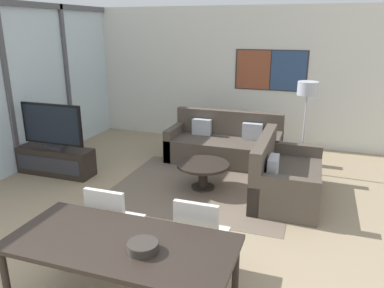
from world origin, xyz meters
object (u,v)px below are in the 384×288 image
dining_chair_centre (200,234)px  fruit_bowl (143,246)px  tv_console (56,161)px  television (52,126)px  dining_chair_left (113,221)px  coffee_table (203,170)px  dining_table (121,249)px  sofa_main (225,145)px  sofa_side (282,178)px  floor_lamp (307,97)px

dining_chair_centre → fruit_bowl: bearing=-107.1°
tv_console → television: television is taller
television → dining_chair_left: 2.95m
coffee_table → dining_table: size_ratio=0.43×
television → sofa_main: bearing=32.3°
sofa_main → fruit_bowl: sofa_main is taller
television → sofa_side: (3.70, 0.34, -0.55)m
tv_console → fruit_bowl: size_ratio=5.36×
television → dining_table: size_ratio=0.60×
sofa_main → coffee_table: bearing=-90.0°
tv_console → fruit_bowl: bearing=-41.7°
sofa_main → fruit_bowl: 4.25m
dining_chair_left → fruit_bowl: 1.02m
coffee_table → dining_table: bearing=-86.7°
tv_console → floor_lamp: 4.30m
dining_table → dining_chair_left: bearing=126.2°
coffee_table → floor_lamp: 2.08m
dining_chair_centre → sofa_main: bearing=100.2°
coffee_table → fruit_bowl: bearing=-82.1°
dining_table → dining_chair_left: size_ratio=2.11×
coffee_table → dining_table: (0.16, -2.78, 0.36)m
tv_console → coffee_table: bearing=5.5°
dining_table → television: bearing=136.7°
tv_console → dining_chair_centre: (3.15, -1.86, 0.27)m
dining_table → fruit_bowl: fruit_bowl is taller
fruit_bowl → tv_console: bearing=138.3°
sofa_side → dining_table: (-1.02, -2.87, 0.38)m
dining_chair_left → fruit_bowl: bearing=-45.1°
television → dining_chair_left: (2.23, -1.90, -0.33)m
sofa_main → dining_table: size_ratio=1.08×
television → coffee_table: bearing=5.5°
coffee_table → sofa_side: bearing=4.6°
television → sofa_side: 3.76m
dining_chair_left → fruit_bowl: (0.70, -0.70, 0.27)m
television → fruit_bowl: size_ratio=4.59×
dining_chair_centre → floor_lamp: floor_lamp is taller
sofa_side → coffee_table: 1.18m
dining_chair_centre → fruit_bowl: (-0.23, -0.74, 0.27)m
television → dining_chair_centre: television is taller
dining_chair_left → sofa_main: bearing=85.1°
tv_console → television: size_ratio=1.17×
television → coffee_table: 2.59m
sofa_main → dining_chair_left: size_ratio=2.28×
tv_console → dining_chair_centre: size_ratio=1.48×
tv_console → television: (-0.00, 0.00, 0.60)m
fruit_bowl → sofa_main: bearing=95.4°
dining_chair_centre → floor_lamp: (0.76, 3.28, 0.81)m
fruit_bowl → floor_lamp: (0.99, 4.02, 0.54)m
dining_chair_left → television: bearing=139.5°
dining_table → floor_lamp: floor_lamp is taller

